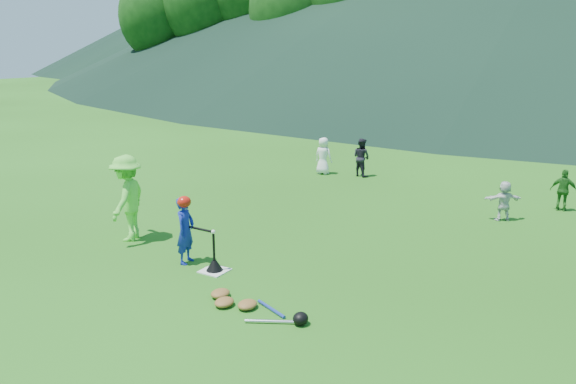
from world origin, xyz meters
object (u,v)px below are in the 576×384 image
(fielder_b, at_px, (361,157))
(batting_tee, at_px, (214,264))
(adult_coach, at_px, (127,198))
(fielder_a, at_px, (323,156))
(home_plate, at_px, (215,271))
(fielder_c, at_px, (564,190))
(batter_child, at_px, (185,230))
(fielder_d, at_px, (504,201))
(equipment_pile, at_px, (247,305))

(fielder_b, bearing_deg, batting_tee, 112.95)
(fielder_b, bearing_deg, adult_coach, 94.77)
(fielder_a, bearing_deg, fielder_b, -162.78)
(home_plate, distance_m, fielder_c, 8.82)
(batter_child, bearing_deg, home_plate, -107.50)
(batter_child, distance_m, batting_tee, 0.86)
(adult_coach, distance_m, fielder_d, 8.31)
(batter_child, bearing_deg, equipment_pile, -127.58)
(batter_child, xyz_separation_m, fielder_c, (5.51, 7.32, -0.11))
(fielder_b, distance_m, fielder_d, 5.26)
(fielder_b, xyz_separation_m, fielder_c, (5.71, -0.89, -0.08))
(batter_child, bearing_deg, fielder_a, -2.74)
(fielder_a, relative_size, fielder_d, 1.24)
(adult_coach, bearing_deg, fielder_b, 145.19)
(batting_tee, bearing_deg, fielder_a, 104.44)
(fielder_c, distance_m, equipment_pile, 8.99)
(fielder_c, height_order, equipment_pile, fielder_c)
(batter_child, relative_size, fielder_d, 1.34)
(fielder_a, bearing_deg, equipment_pile, 111.70)
(batting_tee, bearing_deg, equipment_pile, -33.74)
(batter_child, xyz_separation_m, equipment_pile, (2.05, -0.96, -0.56))
(home_plate, relative_size, batting_tee, 0.66)
(fielder_d, height_order, batting_tee, fielder_d)
(batter_child, xyz_separation_m, fielder_b, (-0.21, 8.22, -0.04))
(fielder_c, bearing_deg, fielder_b, -10.82)
(fielder_a, height_order, fielder_d, fielder_a)
(home_plate, distance_m, batter_child, 0.93)
(fielder_a, bearing_deg, fielder_d, 160.60)
(home_plate, height_order, fielder_b, fielder_b)
(home_plate, relative_size, adult_coach, 0.25)
(batter_child, distance_m, fielder_c, 9.16)
(fielder_d, bearing_deg, fielder_b, -61.82)
(batting_tee, bearing_deg, batter_child, 174.92)
(home_plate, relative_size, fielder_d, 0.49)
(home_plate, xyz_separation_m, adult_coach, (-2.56, 0.43, 0.87))
(adult_coach, height_order, fielder_c, adult_coach)
(home_plate, xyz_separation_m, fielder_a, (-2.05, 7.94, 0.56))
(adult_coach, height_order, fielder_b, adult_coach)
(batter_child, xyz_separation_m, fielder_a, (-1.34, 7.88, -0.05))
(fielder_b, xyz_separation_m, fielder_d, (4.65, -2.45, -0.12))
(home_plate, height_order, fielder_a, fielder_a)
(batter_child, distance_m, adult_coach, 1.92)
(adult_coach, xyz_separation_m, equipment_pile, (3.91, -1.33, -0.82))
(batting_tee, xyz_separation_m, equipment_pile, (1.35, -0.90, -0.06))
(fielder_d, xyz_separation_m, equipment_pile, (-2.39, -6.72, -0.40))
(fielder_b, xyz_separation_m, equipment_pile, (2.26, -9.18, -0.52))
(equipment_pile, bearing_deg, batter_child, 154.84)
(fielder_c, xyz_separation_m, batting_tee, (-4.80, -7.38, -0.38))
(batting_tee, bearing_deg, fielder_b, 96.27)
(adult_coach, height_order, fielder_d, adult_coach)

